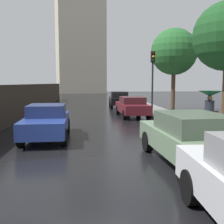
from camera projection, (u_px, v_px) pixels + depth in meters
name	position (u px, v px, depth m)	size (l,w,h in m)	color
ground	(91.00, 167.00, 7.05)	(120.00, 120.00, 0.00)	black
car_maroon_near_kerb	(132.00, 106.00, 17.41)	(1.89, 4.17, 1.33)	maroon
car_blue_far_ahead	(47.00, 121.00, 10.57)	(1.86, 4.11, 1.37)	navy
car_black_behind_camera	(119.00, 99.00, 23.93)	(1.83, 4.51, 1.46)	black
car_green_far_lane	(192.00, 138.00, 7.16)	(2.05, 4.66, 1.43)	slate
pedestrian_with_umbrella_near	(210.00, 100.00, 10.78)	(0.96, 0.96, 1.79)	black
traffic_light	(153.00, 71.00, 17.96)	(0.26, 0.39, 4.26)	black
street_tree_mid	(174.00, 52.00, 20.17)	(3.58, 3.58, 6.44)	#4C3823
distant_tower	(79.00, 17.00, 57.52)	(11.64, 11.30, 33.47)	beige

